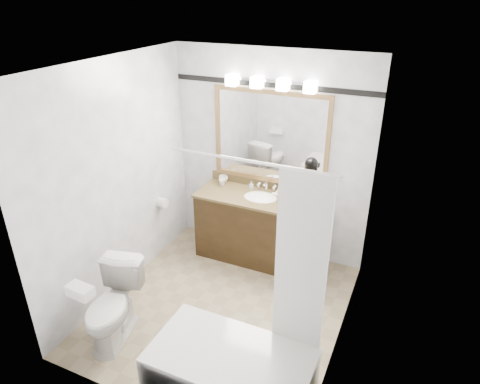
% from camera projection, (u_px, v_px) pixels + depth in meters
% --- Properties ---
extents(room, '(2.42, 2.62, 2.52)m').
position_uv_depth(room, '(221.00, 203.00, 3.99)').
color(room, gray).
rests_on(room, ground).
extents(vanity, '(1.53, 0.58, 0.97)m').
position_uv_depth(vanity, '(260.00, 227.00, 5.18)').
color(vanity, black).
rests_on(vanity, ground).
extents(mirror, '(1.40, 0.04, 1.10)m').
position_uv_depth(mirror, '(270.00, 137.00, 4.94)').
color(mirror, '#9A7545').
rests_on(mirror, room).
extents(vanity_light_bar, '(1.02, 0.14, 0.12)m').
position_uv_depth(vanity_light_bar, '(270.00, 83.00, 4.61)').
color(vanity_light_bar, silver).
rests_on(vanity_light_bar, room).
extents(accent_stripe, '(2.40, 0.01, 0.06)m').
position_uv_depth(accent_stripe, '(272.00, 85.00, 4.68)').
color(accent_stripe, black).
rests_on(accent_stripe, room).
extents(bathtub, '(1.30, 0.75, 1.96)m').
position_uv_depth(bathtub, '(234.00, 368.00, 3.47)').
color(bathtub, white).
rests_on(bathtub, ground).
extents(tp_roll, '(0.11, 0.12, 0.12)m').
position_uv_depth(tp_roll, '(162.00, 203.00, 5.20)').
color(tp_roll, white).
rests_on(tp_roll, room).
extents(toilet, '(0.58, 0.81, 0.75)m').
position_uv_depth(toilet, '(112.00, 306.00, 4.01)').
color(toilet, white).
rests_on(toilet, ground).
extents(tissue_box, '(0.24, 0.14, 0.09)m').
position_uv_depth(tissue_box, '(80.00, 291.00, 3.55)').
color(tissue_box, white).
rests_on(tissue_box, toilet).
extents(coffee_maker, '(0.19, 0.24, 0.37)m').
position_uv_depth(coffee_maker, '(295.00, 191.00, 4.71)').
color(coffee_maker, black).
rests_on(coffee_maker, vanity).
extents(cup_left, '(0.13, 0.13, 0.09)m').
position_uv_depth(cup_left, '(223.00, 179.00, 5.36)').
color(cup_left, white).
rests_on(cup_left, vanity).
extents(cup_right, '(0.10, 0.10, 0.08)m').
position_uv_depth(cup_right, '(222.00, 183.00, 5.28)').
color(cup_right, white).
rests_on(cup_right, vanity).
extents(soap_bottle_a, '(0.05, 0.05, 0.09)m').
position_uv_depth(soap_bottle_a, '(251.00, 185.00, 5.19)').
color(soap_bottle_a, white).
rests_on(soap_bottle_a, vanity).
extents(soap_bottle_b, '(0.07, 0.07, 0.07)m').
position_uv_depth(soap_bottle_b, '(278.00, 192.00, 5.05)').
color(soap_bottle_b, white).
rests_on(soap_bottle_b, vanity).
extents(soap_bar, '(0.08, 0.06, 0.02)m').
position_uv_depth(soap_bar, '(275.00, 194.00, 5.04)').
color(soap_bar, beige).
rests_on(soap_bar, vanity).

